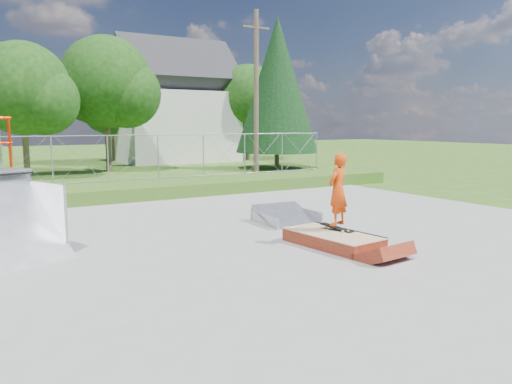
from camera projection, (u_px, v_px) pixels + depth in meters
ground at (245, 257)px, 10.24m from camera, size 120.00×120.00×0.00m
concrete_pad at (245, 256)px, 10.24m from camera, size 20.00×16.00×0.04m
grass_berm at (116, 192)px, 18.27m from camera, size 24.00×3.00×0.50m
grind_box at (333, 240)px, 11.00m from camera, size 1.30×2.31×0.33m
flat_bank_ramp at (287, 216)px, 13.60m from camera, size 1.50×1.59×0.44m
skateboard at (337, 228)px, 11.25m from camera, size 0.46×0.82×0.13m
skater at (338, 193)px, 11.14m from camera, size 0.68×0.56×1.61m
chain_link_fence at (108, 159)px, 18.97m from camera, size 20.00×0.06×1.80m
gable_house at (175, 109)px, 36.40m from camera, size 8.40×6.08×8.94m
utility_pole at (256, 97)px, 23.72m from camera, size 0.24×0.24×8.00m
tree_left_near at (29, 92)px, 23.92m from camera, size 4.76×4.48×6.65m
tree_center at (112, 86)px, 27.83m from camera, size 5.44×5.12×7.60m
tree_right_far at (252, 99)px, 37.14m from camera, size 5.10×4.80×7.12m
tree_back_mid at (116, 111)px, 36.07m from camera, size 4.08×3.84×5.70m
conifer_tree at (277, 85)px, 30.13m from camera, size 5.04×5.04×9.10m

